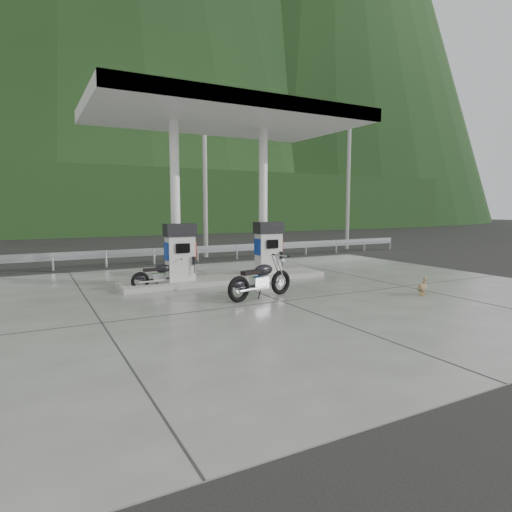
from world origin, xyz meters
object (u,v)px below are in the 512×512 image
motorcycle_right (261,280)px  duck (422,288)px  gas_pump_right (269,248)px  motorcycle_left (160,275)px  gas_pump_left (180,252)px

motorcycle_right → duck: (4.19, -1.80, -0.29)m
gas_pump_right → duck: gas_pump_right is taller
motorcycle_left → duck: size_ratio=2.95×
gas_pump_left → motorcycle_left: 0.98m
motorcycle_right → motorcycle_left: bearing=113.4°
gas_pump_right → duck: 5.28m
gas_pump_right → motorcycle_left: 3.96m
motorcycle_right → duck: size_ratio=3.72×
duck → motorcycle_right: bearing=132.8°
gas_pump_left → duck: bearing=-40.3°
gas_pump_left → motorcycle_right: bearing=-65.4°
gas_pump_left → motorcycle_left: (-0.71, -0.16, -0.66)m
gas_pump_left → gas_pump_right: size_ratio=1.00×
gas_pump_left → motorcycle_right: 3.20m
gas_pump_right → motorcycle_left: bearing=-177.6°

